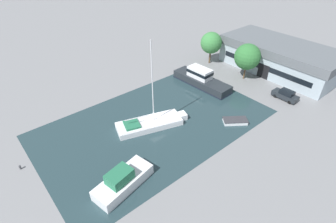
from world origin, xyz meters
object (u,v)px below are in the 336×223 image
(quay_tree_near_building, at_px, (247,57))
(small_dinghy, at_px, (235,121))
(quay_tree_by_water, at_px, (211,43))
(warehouse_building, at_px, (280,57))
(parked_car, at_px, (286,95))
(cabin_boat, at_px, (123,181))
(sailboat_moored, at_px, (150,123))
(motor_cruiser, at_px, (201,79))

(quay_tree_near_building, xyz_separation_m, small_dinghy, (8.11, -13.14, -4.35))
(quay_tree_by_water, bearing_deg, warehouse_building, 34.85)
(quay_tree_by_water, xyz_separation_m, parked_car, (19.05, -1.13, -3.77))
(small_dinghy, relative_size, cabin_boat, 0.52)
(warehouse_building, relative_size, parked_car, 5.29)
(quay_tree_near_building, height_order, parked_car, quay_tree_near_building)
(parked_car, xyz_separation_m, cabin_boat, (-2.09, -32.31, 0.11))
(quay_tree_near_building, xyz_separation_m, quay_tree_by_water, (-9.57, 0.28, -0.03))
(parked_car, bearing_deg, quay_tree_near_building, 84.78)
(quay_tree_near_building, distance_m, cabin_boat, 34.17)
(parked_car, xyz_separation_m, small_dinghy, (-1.36, -12.30, -0.55))
(quay_tree_by_water, distance_m, parked_car, 19.45)
(cabin_boat, bearing_deg, sailboat_moored, 115.84)
(sailboat_moored, height_order, cabin_boat, sailboat_moored)
(sailboat_moored, xyz_separation_m, cabin_boat, (7.12, -9.35, 0.39))
(warehouse_building, relative_size, small_dinghy, 5.79)
(quay_tree_near_building, distance_m, quay_tree_by_water, 9.58)
(warehouse_building, relative_size, cabin_boat, 3.01)
(warehouse_building, relative_size, quay_tree_by_water, 3.38)
(quay_tree_near_building, distance_m, small_dinghy, 16.05)
(warehouse_building, distance_m, quay_tree_by_water, 14.46)
(parked_car, distance_m, small_dinghy, 12.39)
(parked_car, bearing_deg, small_dinghy, 173.57)
(parked_car, bearing_deg, quay_tree_by_water, 86.48)
(quay_tree_near_building, distance_m, parked_car, 10.24)
(quay_tree_near_building, height_order, sailboat_moored, sailboat_moored)
(quay_tree_by_water, relative_size, cabin_boat, 0.89)
(small_dinghy, bearing_deg, warehouse_building, -37.90)
(small_dinghy, xyz_separation_m, cabin_boat, (-0.73, -20.01, 0.67))
(quay_tree_by_water, relative_size, sailboat_moored, 0.51)
(quay_tree_by_water, xyz_separation_m, sailboat_moored, (9.84, -24.09, -4.05))
(warehouse_building, xyz_separation_m, motor_cruiser, (-6.06, -16.94, -1.80))
(cabin_boat, bearing_deg, quay_tree_by_water, 105.44)
(sailboat_moored, distance_m, small_dinghy, 13.24)
(sailboat_moored, bearing_deg, motor_cruiser, 122.81)
(motor_cruiser, distance_m, cabin_boat, 27.14)
(warehouse_building, height_order, cabin_boat, warehouse_building)
(parked_car, distance_m, motor_cruiser, 15.33)
(small_dinghy, bearing_deg, quay_tree_near_building, -21.45)
(sailboat_moored, relative_size, cabin_boat, 1.74)
(parked_car, bearing_deg, sailboat_moored, 158.02)
(quay_tree_near_building, bearing_deg, parked_car, -5.09)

